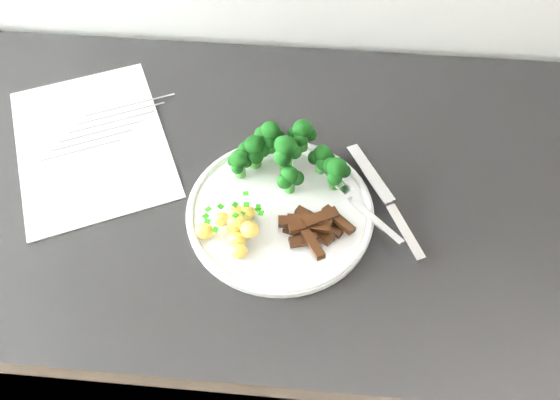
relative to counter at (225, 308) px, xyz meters
The scene contains 8 objects.
counter is the anchor object (origin of this frame).
recipe_paper 0.48m from the counter, 163.34° to the left, with size 0.32×0.36×0.00m.
plate 0.46m from the counter, 23.58° to the right, with size 0.25×0.25×0.01m.
broccoli 0.50m from the counter, ahead, with size 0.17×0.11×0.07m.
potatoes 0.48m from the counter, 53.62° to the right, with size 0.09×0.08×0.04m.
beef_strips 0.49m from the counter, 26.16° to the right, with size 0.10×0.09×0.03m.
fork 0.51m from the counter, 11.60° to the right, with size 0.11×0.12×0.01m.
knife 0.52m from the counter, ahead, with size 0.10×0.19×0.02m.
Camera 1 is at (0.15, 1.22, 1.46)m, focal length 34.00 mm.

